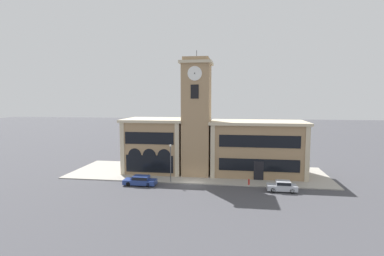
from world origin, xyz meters
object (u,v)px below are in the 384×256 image
at_px(parked_car_mid, 282,186).
at_px(street_lamp, 171,157).
at_px(fire_hydrant, 249,182).
at_px(parked_car_near, 140,180).

distance_m(parked_car_mid, street_lamp, 16.73).
bearing_deg(street_lamp, fire_hydrant, 0.87).
height_order(street_lamp, fire_hydrant, street_lamp).
xyz_separation_m(parked_car_near, parked_car_mid, (20.51, 0.00, 0.03)).
bearing_deg(parked_car_mid, street_lamp, -6.53).
height_order(parked_car_mid, fire_hydrant, parked_car_mid).
xyz_separation_m(parked_car_near, street_lamp, (4.19, 1.93, 3.21)).
relative_size(parked_car_near, parked_car_mid, 1.20).
height_order(parked_car_near, parked_car_mid, parked_car_mid).
bearing_deg(fire_hydrant, parked_car_mid, -25.21).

